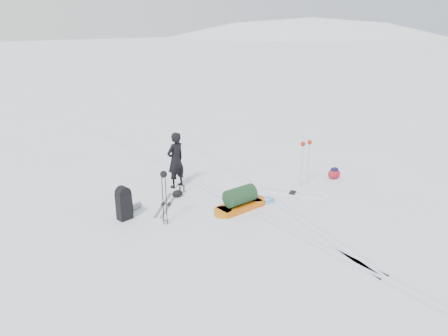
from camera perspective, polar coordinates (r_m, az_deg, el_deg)
The scene contains 14 objects.
ground at distance 12.69m, azimuth 1.26°, elevation -4.47°, with size 200.00×200.00×0.00m, color white.
snow_hill_backdrop at distance 138.03m, azimuth 2.74°, elevation -13.36°, with size 359.50×192.00×162.45m.
ski_tracks at distance 13.67m, azimuth 1.29°, elevation -2.66°, with size 3.38×17.97×0.01m.
skier at distance 13.58m, azimuth -6.34°, elevation 1.03°, with size 0.64×0.42×1.77m, color black.
pulk_sled at distance 12.13m, azimuth 2.10°, elevation -4.32°, with size 1.75×0.69×0.66m.
expedition_rucksack at distance 11.84m, azimuth -12.79°, elevation -4.50°, with size 0.89×0.77×0.93m.
ski_poles_black at distance 11.02m, azimuth -7.87°, elevation -1.67°, with size 0.18×0.18×1.46m.
ski_poles_silver at distance 13.78m, azimuth 10.66°, elevation 2.56°, with size 0.46×0.19×1.46m.
touring_skis_grey at distance 12.58m, azimuth -7.58°, elevation -4.78°, with size 1.33×1.48×0.06m.
touring_skis_white at distance 13.41m, azimuth 8.94°, elevation -3.29°, with size 1.27×1.60×0.07m.
rope_coil at distance 12.83m, azimuth 5.49°, elevation -4.13°, with size 0.62×0.62×0.06m.
small_daypack at distance 14.88m, azimuth 14.19°, elevation -0.65°, with size 0.53×0.45×0.39m.
thermos_pair at distance 13.30m, azimuth -5.52°, elevation -2.86°, with size 0.25×0.15×0.24m.
stuff_sack at distance 13.08m, azimuth -6.11°, elevation -3.33°, with size 0.36×0.29×0.21m.
Camera 1 is at (-6.62, -9.55, 5.08)m, focal length 35.00 mm.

